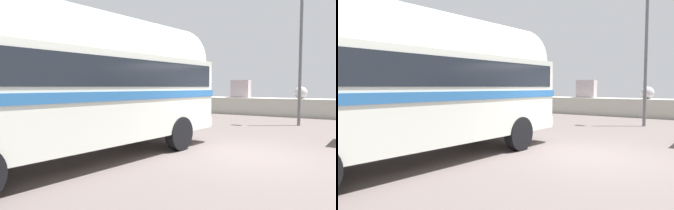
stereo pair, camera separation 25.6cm
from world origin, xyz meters
The scene contains 4 objects.
ground centered at (0.00, 0.00, 0.01)m, with size 32.00×26.00×0.02m.
breakwater centered at (0.07, 11.79, 0.66)m, with size 31.36×1.87×2.27m.
vintage_coach centered at (-3.31, -2.96, 2.05)m, with size 3.37×8.80×3.70m.
lamp_post centered at (-0.05, 7.13, 3.42)m, with size 0.89×0.35×6.04m.
Camera 2 is at (2.55, -7.61, 1.83)m, focal length 31.83 mm.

